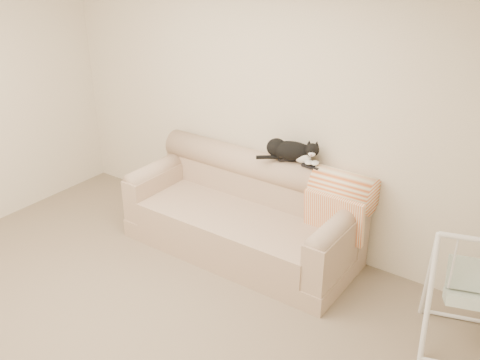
# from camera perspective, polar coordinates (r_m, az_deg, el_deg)

# --- Properties ---
(ground_plane) EXTENTS (5.00, 5.00, 0.00)m
(ground_plane) POSITION_cam_1_polar(r_m,az_deg,el_deg) (4.25, -11.90, -16.71)
(ground_plane) COLOR brown
(ground_plane) RESTS_ON ground
(room_shell) EXTENTS (5.04, 4.04, 2.60)m
(room_shell) POSITION_cam_1_polar(r_m,az_deg,el_deg) (3.44, -14.15, 2.63)
(room_shell) COLOR beige
(room_shell) RESTS_ON ground
(sofa) EXTENTS (2.20, 0.93, 0.90)m
(sofa) POSITION_cam_1_polar(r_m,az_deg,el_deg) (5.07, 0.51, -3.70)
(sofa) COLOR tan
(sofa) RESTS_ON ground
(remote_a) EXTENTS (0.18, 0.15, 0.03)m
(remote_a) POSITION_cam_1_polar(r_m,az_deg,el_deg) (4.86, 5.15, 2.22)
(remote_a) COLOR black
(remote_a) RESTS_ON sofa
(remote_b) EXTENTS (0.17, 0.07, 0.02)m
(remote_b) POSITION_cam_1_polar(r_m,az_deg,el_deg) (4.73, 7.54, 1.41)
(remote_b) COLOR black
(remote_b) RESTS_ON sofa
(tuxedo_cat) EXTENTS (0.55, 0.35, 0.22)m
(tuxedo_cat) POSITION_cam_1_polar(r_m,az_deg,el_deg) (4.80, 5.46, 3.14)
(tuxedo_cat) COLOR black
(tuxedo_cat) RESTS_ON sofa
(throw_blanket) EXTENTS (0.55, 0.38, 0.58)m
(throw_blanket) POSITION_cam_1_polar(r_m,az_deg,el_deg) (4.70, 10.87, -1.50)
(throw_blanket) COLOR orange
(throw_blanket) RESTS_ON sofa
(baby_swing) EXTENTS (0.71, 0.74, 0.92)m
(baby_swing) POSITION_cam_1_polar(r_m,az_deg,el_deg) (4.22, 23.07, -10.92)
(baby_swing) COLOR white
(baby_swing) RESTS_ON ground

